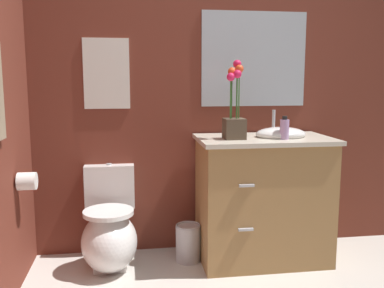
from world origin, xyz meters
TOP-DOWN VIEW (x-y plane):
  - wall_back at (0.20, 1.71)m, footprint 4.43×0.05m
  - toilet at (-0.87, 1.41)m, footprint 0.38×0.59m
  - vanity_cabinet at (0.22, 1.39)m, footprint 0.94×0.56m
  - flower_vase at (-0.01, 1.34)m, footprint 0.14×0.14m
  - soap_bottle at (0.32, 1.28)m, footprint 0.06×0.06m
  - trash_bin at (-0.32, 1.43)m, footprint 0.18×0.18m
  - wall_poster at (-0.87, 1.68)m, footprint 0.33×0.01m
  - wall_mirror at (0.22, 1.68)m, footprint 0.80×0.01m
  - toilet_paper_roll at (-1.35, 1.22)m, footprint 0.11×0.11m

SIDE VIEW (x-z plane):
  - trash_bin at x=-0.32m, z-range 0.00..0.27m
  - toilet at x=-0.87m, z-range -0.10..0.59m
  - vanity_cabinet at x=0.22m, z-range -0.08..1.00m
  - toilet_paper_roll at x=-1.35m, z-range 0.62..0.74m
  - soap_bottle at x=0.32m, z-range 0.89..1.05m
  - flower_vase at x=-0.01m, z-range 0.80..1.33m
  - wall_back at x=0.20m, z-range 0.00..2.50m
  - wall_poster at x=-0.87m, z-range 1.09..1.59m
  - wall_mirror at x=0.22m, z-range 1.10..1.80m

